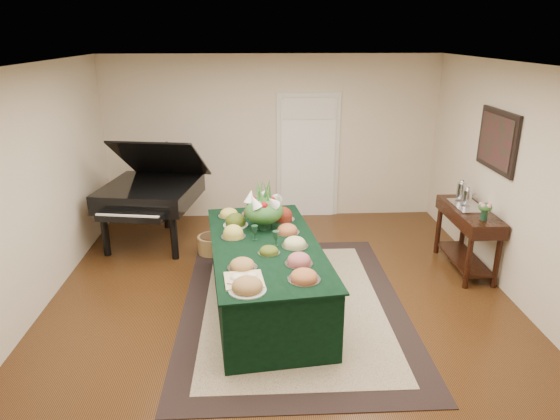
{
  "coord_description": "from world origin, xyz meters",
  "views": [
    {
      "loc": [
        -0.27,
        -5.19,
        3.02
      ],
      "look_at": [
        0.0,
        0.3,
        1.05
      ],
      "focal_mm": 32.0,
      "sensor_mm": 36.0,
      "label": 1
    }
  ],
  "objects_px": {
    "buffet_table": "(266,275)",
    "mahogany_sideboard": "(468,223)",
    "grand_piano": "(151,192)",
    "floral_centerpiece": "(264,206)"
  },
  "relations": [
    {
      "from": "buffet_table",
      "to": "mahogany_sideboard",
      "type": "relative_size",
      "value": 2.11
    },
    {
      "from": "buffet_table",
      "to": "grand_piano",
      "type": "relative_size",
      "value": 1.52
    },
    {
      "from": "floral_centerpiece",
      "to": "mahogany_sideboard",
      "type": "xyz_separation_m",
      "value": [
        2.68,
        0.36,
        -0.41
      ]
    },
    {
      "from": "floral_centerpiece",
      "to": "mahogany_sideboard",
      "type": "bearing_deg",
      "value": 7.65
    },
    {
      "from": "floral_centerpiece",
      "to": "mahogany_sideboard",
      "type": "distance_m",
      "value": 2.74
    },
    {
      "from": "grand_piano",
      "to": "buffet_table",
      "type": "bearing_deg",
      "value": -49.76
    },
    {
      "from": "buffet_table",
      "to": "floral_centerpiece",
      "type": "bearing_deg",
      "value": 90.52
    },
    {
      "from": "floral_centerpiece",
      "to": "mahogany_sideboard",
      "type": "relative_size",
      "value": 0.39
    },
    {
      "from": "buffet_table",
      "to": "grand_piano",
      "type": "xyz_separation_m",
      "value": [
        -1.64,
        1.94,
        0.4
      ]
    },
    {
      "from": "buffet_table",
      "to": "floral_centerpiece",
      "type": "xyz_separation_m",
      "value": [
        -0.0,
        0.47,
        0.67
      ]
    }
  ]
}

